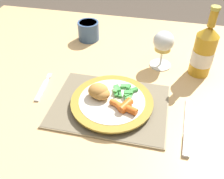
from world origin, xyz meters
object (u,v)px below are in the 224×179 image
at_px(dinner_plate, 112,102).
at_px(table_knife, 187,131).
at_px(drinking_cup, 89,30).
at_px(bottle, 204,51).
at_px(dining_table, 109,95).
at_px(fork, 43,88).
at_px(wine_glass, 163,43).

distance_m(dinner_plate, table_knife, 0.22).
relative_size(table_knife, drinking_cup, 2.41).
distance_m(dinner_plate, bottle, 0.35).
distance_m(dining_table, table_knife, 0.33).
bearing_deg(fork, bottle, 22.21).
xyz_separation_m(dinner_plate, table_knife, (0.22, -0.05, -0.01)).
distance_m(fork, drinking_cup, 0.35).
height_order(bottle, drinking_cup, bottle).
relative_size(dining_table, table_knife, 6.59).
relative_size(fork, table_knife, 0.68).
distance_m(dining_table, wine_glass, 0.26).
relative_size(dining_table, dinner_plate, 5.67).
xyz_separation_m(bottle, drinking_cup, (-0.43, 0.14, -0.05)).
bearing_deg(fork, wine_glass, 31.11).
bearing_deg(dining_table, table_knife, -35.97).
relative_size(wine_glass, bottle, 0.56).
height_order(table_knife, wine_glass, wine_glass).
xyz_separation_m(dining_table, fork, (-0.19, -0.11, 0.09)).
xyz_separation_m(fork, drinking_cup, (0.05, 0.34, 0.04)).
height_order(dining_table, table_knife, table_knife).
distance_m(fork, wine_glass, 0.42).
bearing_deg(wine_glass, table_knife, -72.53).
bearing_deg(dinner_plate, fork, 172.81).
distance_m(dinner_plate, fork, 0.23).
bearing_deg(bottle, wine_glass, 173.14).
bearing_deg(table_knife, fork, 169.89).
relative_size(dinner_plate, wine_glass, 1.81).
bearing_deg(dinner_plate, bottle, 41.89).
height_order(dining_table, bottle, bottle).
bearing_deg(dining_table, drinking_cup, 120.43).
xyz_separation_m(table_knife, wine_glass, (-0.09, 0.29, 0.09)).
bearing_deg(dinner_plate, dining_table, 107.31).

